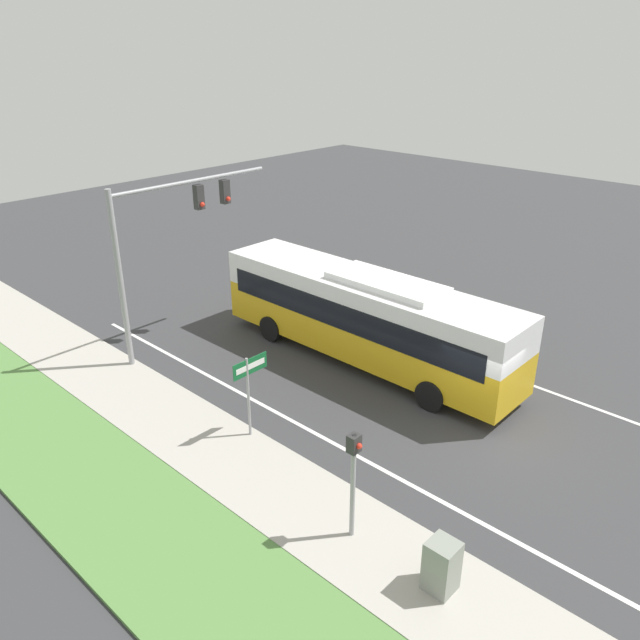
{
  "coord_description": "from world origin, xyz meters",
  "views": [
    {
      "loc": [
        -15.09,
        -7.56,
        10.91
      ],
      "look_at": [
        -0.21,
        6.25,
        1.75
      ],
      "focal_mm": 35.0,
      "sensor_mm": 36.0,
      "label": 1
    }
  ],
  "objects_px": {
    "street_sign": "(249,382)",
    "pedestrian_signal": "(353,470)",
    "bus": "(365,313)",
    "signal_gantry": "(167,231)",
    "utility_cabinet": "(442,566)"
  },
  "relations": [
    {
      "from": "street_sign",
      "to": "bus",
      "type": "bearing_deg",
      "value": 6.13
    },
    {
      "from": "bus",
      "to": "street_sign",
      "type": "distance_m",
      "value": 6.14
    },
    {
      "from": "bus",
      "to": "street_sign",
      "type": "relative_size",
      "value": 4.5
    },
    {
      "from": "bus",
      "to": "utility_cabinet",
      "type": "height_order",
      "value": "bus"
    },
    {
      "from": "street_sign",
      "to": "pedestrian_signal",
      "type": "bearing_deg",
      "value": -103.36
    },
    {
      "from": "signal_gantry",
      "to": "street_sign",
      "type": "relative_size",
      "value": 2.53
    },
    {
      "from": "bus",
      "to": "pedestrian_signal",
      "type": "xyz_separation_m",
      "value": [
        -7.26,
        -5.55,
        0.12
      ]
    },
    {
      "from": "bus",
      "to": "signal_gantry",
      "type": "xyz_separation_m",
      "value": [
        -4.1,
        5.88,
        2.77
      ]
    },
    {
      "from": "bus",
      "to": "utility_cabinet",
      "type": "xyz_separation_m",
      "value": [
        -7.2,
        -7.97,
        -1.16
      ]
    },
    {
      "from": "bus",
      "to": "street_sign",
      "type": "height_order",
      "value": "bus"
    },
    {
      "from": "signal_gantry",
      "to": "utility_cabinet",
      "type": "height_order",
      "value": "signal_gantry"
    },
    {
      "from": "signal_gantry",
      "to": "street_sign",
      "type": "bearing_deg",
      "value": -107.04
    },
    {
      "from": "bus",
      "to": "signal_gantry",
      "type": "relative_size",
      "value": 1.78
    },
    {
      "from": "bus",
      "to": "pedestrian_signal",
      "type": "height_order",
      "value": "bus"
    },
    {
      "from": "pedestrian_signal",
      "to": "bus",
      "type": "bearing_deg",
      "value": 37.38
    }
  ]
}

